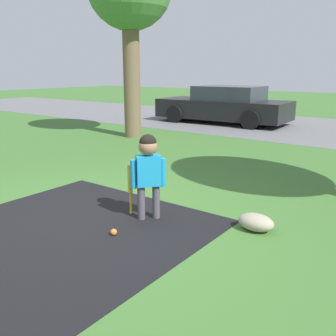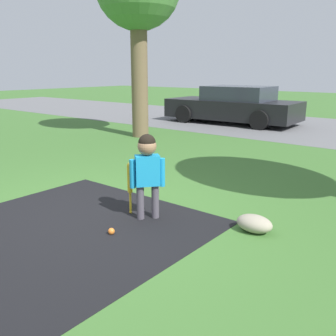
% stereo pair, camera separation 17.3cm
% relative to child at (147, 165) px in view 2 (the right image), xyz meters
% --- Properties ---
extents(ground_plane, '(60.00, 60.00, 0.00)m').
position_rel_child_xyz_m(ground_plane, '(-0.62, -0.39, -0.69)').
color(ground_plane, '#3D6B2D').
extents(street_strip, '(40.00, 6.00, 0.01)m').
position_rel_child_xyz_m(street_strip, '(-0.62, 8.89, -0.69)').
color(street_strip, slate).
rests_on(street_strip, ground).
extents(child, '(0.31, 0.35, 1.07)m').
position_rel_child_xyz_m(child, '(0.00, 0.00, 0.00)').
color(child, '#4C4751').
rests_on(child, ground).
extents(baseball_bat, '(0.06, 0.06, 0.68)m').
position_rel_child_xyz_m(baseball_bat, '(-0.29, -0.02, -0.25)').
color(baseball_bat, yellow).
rests_on(baseball_bat, ground).
extents(sports_ball, '(0.08, 0.08, 0.08)m').
position_rel_child_xyz_m(sports_ball, '(-0.00, -0.62, -0.66)').
color(sports_ball, orange).
rests_on(sports_ball, ground).
extents(parked_car, '(4.63, 2.17, 1.28)m').
position_rel_child_xyz_m(parked_car, '(-3.52, 8.40, -0.09)').
color(parked_car, black).
rests_on(parked_car, ground).
extents(edging_rock, '(0.43, 0.30, 0.20)m').
position_rel_child_xyz_m(edging_rock, '(1.22, 0.47, -0.60)').
color(edging_rock, '#9E937F').
rests_on(edging_rock, ground).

